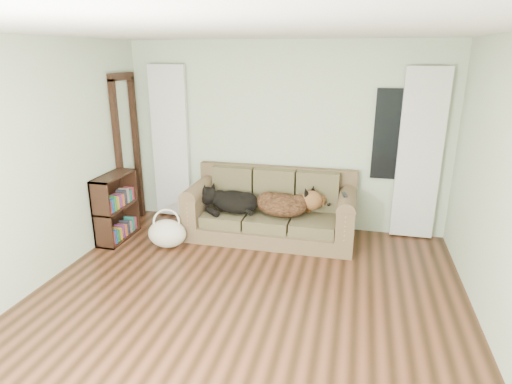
% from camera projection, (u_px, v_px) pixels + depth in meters
% --- Properties ---
extents(floor, '(5.00, 5.00, 0.00)m').
position_uv_depth(floor, '(236.00, 319.00, 4.09)').
color(floor, black).
rests_on(floor, ground).
extents(ceiling, '(5.00, 5.00, 0.00)m').
position_uv_depth(ceiling, '(231.00, 29.00, 3.28)').
color(ceiling, white).
rests_on(ceiling, ground).
extents(wall_back, '(4.50, 0.04, 2.60)m').
position_uv_depth(wall_back, '(284.00, 137.00, 6.00)').
color(wall_back, beige).
rests_on(wall_back, ground).
extents(wall_left, '(0.04, 5.00, 2.60)m').
position_uv_depth(wall_left, '(14.00, 173.00, 4.19)').
color(wall_left, beige).
rests_on(wall_left, ground).
extents(curtain_left, '(0.55, 0.08, 2.25)m').
position_uv_depth(curtain_left, '(171.00, 143.00, 6.35)').
color(curtain_left, silver).
rests_on(curtain_left, ground).
extents(curtain_right, '(0.55, 0.08, 2.25)m').
position_uv_depth(curtain_right, '(419.00, 156.00, 5.57)').
color(curtain_right, silver).
rests_on(curtain_right, ground).
extents(window_pane, '(0.50, 0.03, 1.20)m').
position_uv_depth(window_pane, '(393.00, 135.00, 5.61)').
color(window_pane, black).
rests_on(window_pane, wall_back).
extents(door_casing, '(0.07, 0.60, 2.10)m').
position_uv_depth(door_casing, '(128.00, 153.00, 6.15)').
color(door_casing, black).
rests_on(door_casing, ground).
extents(sofa, '(2.25, 0.97, 0.92)m').
position_uv_depth(sofa, '(270.00, 206.00, 5.79)').
color(sofa, brown).
rests_on(sofa, floor).
extents(dog_black_lab, '(0.80, 0.66, 0.29)m').
position_uv_depth(dog_black_lab, '(232.00, 202.00, 5.84)').
color(dog_black_lab, black).
rests_on(dog_black_lab, sofa).
extents(dog_shepherd, '(0.84, 0.67, 0.33)m').
position_uv_depth(dog_shepherd, '(285.00, 205.00, 5.71)').
color(dog_shepherd, black).
rests_on(dog_shepherd, sofa).
extents(tv_remote, '(0.08, 0.17, 0.02)m').
position_uv_depth(tv_remote, '(344.00, 194.00, 5.38)').
color(tv_remote, black).
rests_on(tv_remote, sofa).
extents(tote_bag, '(0.51, 0.39, 0.37)m').
position_uv_depth(tote_bag, '(167.00, 235.00, 5.58)').
color(tote_bag, beige).
rests_on(tote_bag, floor).
extents(bookshelf, '(0.28, 0.73, 0.90)m').
position_uv_depth(bookshelf, '(116.00, 204.00, 5.73)').
color(bookshelf, black).
rests_on(bookshelf, floor).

